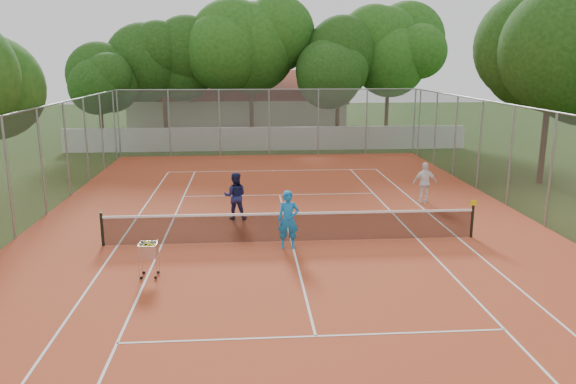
{
  "coord_description": "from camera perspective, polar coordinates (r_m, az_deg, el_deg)",
  "views": [
    {
      "loc": [
        -1.38,
        -17.14,
        5.69
      ],
      "look_at": [
        0.0,
        1.5,
        1.3
      ],
      "focal_mm": 35.0,
      "sensor_mm": 36.0,
      "label": 1
    }
  ],
  "objects": [
    {
      "name": "ball_hopper",
      "position": [
        15.5,
        -13.96,
        -6.61
      ],
      "size": [
        0.63,
        0.63,
        1.04
      ],
      "primitive_type": "cube",
      "rotation": [
        0.0,
        0.0,
        -0.33
      ],
      "color": "#B8B8BF",
      "rests_on": "court_pad"
    },
    {
      "name": "perimeter_fence",
      "position": [
        17.59,
        0.36,
        1.11
      ],
      "size": [
        18.0,
        34.0,
        4.0
      ],
      "primitive_type": "cube",
      "color": "slate",
      "rests_on": "ground"
    },
    {
      "name": "boundary_wall",
      "position": [
        36.5,
        -2.04,
        5.43
      ],
      "size": [
        26.0,
        0.3,
        1.5
      ],
      "primitive_type": "cube",
      "color": "white",
      "rests_on": "ground"
    },
    {
      "name": "ground",
      "position": [
        18.11,
        0.35,
        -5.09
      ],
      "size": [
        120.0,
        120.0,
        0.0
      ],
      "primitive_type": "plane",
      "color": "#1F3B10",
      "rests_on": "ground"
    },
    {
      "name": "court_pad",
      "position": [
        18.11,
        0.35,
        -5.06
      ],
      "size": [
        18.0,
        34.0,
        0.02
      ],
      "primitive_type": "cube",
      "color": "#B04322",
      "rests_on": "ground"
    },
    {
      "name": "tropical_trees",
      "position": [
        39.17,
        -2.27,
        12.2
      ],
      "size": [
        29.0,
        19.0,
        10.0
      ],
      "primitive_type": "cube",
      "color": "#12330C",
      "rests_on": "ground"
    },
    {
      "name": "player_far_left",
      "position": [
        20.49,
        -5.38,
        -0.41
      ],
      "size": [
        0.87,
        0.7,
        1.73
      ],
      "primitive_type": "imported",
      "rotation": [
        0.0,
        0.0,
        3.09
      ],
      "color": "#191D4C",
      "rests_on": "court_pad"
    },
    {
      "name": "clubhouse",
      "position": [
        46.28,
        -5.05,
        8.84
      ],
      "size": [
        16.4,
        9.0,
        4.4
      ],
      "primitive_type": "cube",
      "color": "beige",
      "rests_on": "ground"
    },
    {
      "name": "player_far_right",
      "position": [
        23.44,
        13.74,
        0.93
      ],
      "size": [
        1.0,
        0.46,
        1.66
      ],
      "primitive_type": "imported",
      "rotation": [
        0.0,
        0.0,
        3.09
      ],
      "color": "white",
      "rests_on": "court_pad"
    },
    {
      "name": "tennis_net",
      "position": [
        17.96,
        0.35,
        -3.55
      ],
      "size": [
        11.88,
        0.1,
        0.98
      ],
      "primitive_type": "cube",
      "color": "black",
      "rests_on": "court_pad"
    },
    {
      "name": "court_lines",
      "position": [
        18.11,
        0.35,
        -5.02
      ],
      "size": [
        10.98,
        23.78,
        0.01
      ],
      "primitive_type": "cube",
      "color": "white",
      "rests_on": "court_pad"
    },
    {
      "name": "player_near",
      "position": [
        17.22,
        0.03,
        -2.84
      ],
      "size": [
        0.7,
        0.49,
        1.81
      ],
      "primitive_type": "imported",
      "rotation": [
        0.0,
        0.0,
        -0.09
      ],
      "color": "#1674C0",
      "rests_on": "court_pad"
    }
  ]
}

